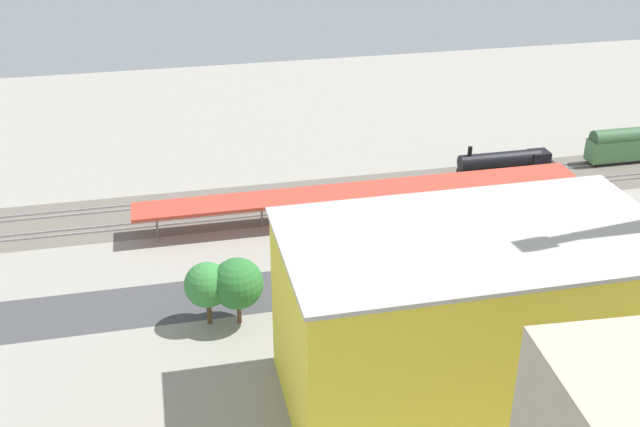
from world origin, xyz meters
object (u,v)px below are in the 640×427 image
(box_truck_1, at_px, (446,296))
(parked_car_2, at_px, (419,256))
(parked_car_1, at_px, (467,249))
(locomotive, at_px, (508,162))
(parked_car_0, at_px, (517,241))
(parked_car_4, at_px, (310,266))
(street_tree_3, at_px, (207,285))
(traffic_light, at_px, (348,236))
(box_truck_0, at_px, (467,291))
(parked_car_3, at_px, (359,260))
(street_tree_2, at_px, (238,284))
(platform_canopy_near, at_px, (362,191))
(street_tree_1, at_px, (353,270))
(construction_building, at_px, (469,319))

(box_truck_1, bearing_deg, parked_car_2, -92.58)
(parked_car_1, bearing_deg, box_truck_1, 56.92)
(locomotive, xyz_separation_m, parked_car_0, (9.11, 22.90, -1.04))
(parked_car_4, relative_size, street_tree_3, 0.55)
(parked_car_0, relative_size, traffic_light, 0.71)
(locomotive, bearing_deg, street_tree_3, 32.01)
(locomotive, xyz_separation_m, parked_car_1, (16.54, 23.56, -0.94))
(box_truck_0, relative_size, street_tree_3, 1.20)
(parked_car_3, xyz_separation_m, street_tree_2, (16.45, 9.27, 4.37))
(box_truck_0, bearing_deg, parked_car_2, -78.34)
(street_tree_3, bearing_deg, locomotive, -147.99)
(platform_canopy_near, relative_size, street_tree_1, 8.71)
(traffic_light, bearing_deg, parked_car_4, 9.50)
(parked_car_0, bearing_deg, parked_car_4, 0.77)
(parked_car_1, xyz_separation_m, construction_building, (10.95, 25.58, 7.91))
(parked_car_1, xyz_separation_m, street_tree_2, (30.99, 8.88, 4.34))
(platform_canopy_near, bearing_deg, construction_building, 89.59)
(locomotive, bearing_deg, box_truck_0, 58.47)
(construction_building, bearing_deg, parked_car_4, -68.81)
(locomotive, height_order, street_tree_2, street_tree_2)
(parked_car_2, distance_m, traffic_light, 9.79)
(parked_car_2, relative_size, box_truck_1, 0.49)
(street_tree_2, bearing_deg, parked_car_2, -160.15)
(parked_car_1, height_order, parked_car_3, parked_car_1)
(construction_building, bearing_deg, parked_car_3, -82.04)
(street_tree_1, bearing_deg, parked_car_4, -69.95)
(parked_car_1, xyz_separation_m, parked_car_3, (14.54, -0.39, -0.03))
(locomotive, height_order, parked_car_1, locomotive)
(box_truck_0, xyz_separation_m, street_tree_2, (26.50, -1.85, 3.50))
(parked_car_2, bearing_deg, box_truck_0, 101.66)
(construction_building, bearing_deg, box_truck_1, -104.43)
(parked_car_1, bearing_deg, platform_canopy_near, -51.51)
(platform_canopy_near, relative_size, parked_car_1, 13.16)
(locomotive, relative_size, traffic_light, 2.73)
(street_tree_3, bearing_deg, construction_building, 143.35)
(parked_car_1, distance_m, traffic_light, 16.16)
(platform_canopy_near, height_order, parked_car_3, platform_canopy_near)
(parked_car_0, bearing_deg, street_tree_2, 13.95)
(parked_car_2, relative_size, box_truck_0, 0.52)
(parked_car_0, distance_m, parked_car_2, 14.14)
(construction_building, height_order, box_truck_1, construction_building)
(platform_canopy_near, xyz_separation_m, parked_car_1, (-10.67, 13.42, -3.30))
(parked_car_1, relative_size, street_tree_3, 0.64)
(street_tree_2, relative_size, street_tree_3, 1.06)
(platform_canopy_near, distance_m, parked_car_0, 22.41)
(parked_car_0, xyz_separation_m, parked_car_2, (14.12, 0.77, -0.01))
(platform_canopy_near, relative_size, traffic_light, 10.46)
(parked_car_4, bearing_deg, street_tree_2, 42.31)
(platform_canopy_near, relative_size, street_tree_3, 8.38)
(parked_car_1, distance_m, parked_car_2, 6.69)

